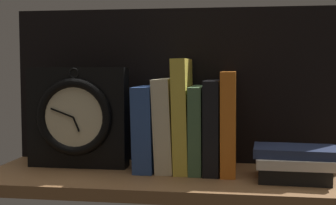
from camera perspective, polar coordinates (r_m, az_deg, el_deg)
The scene contains 10 objects.
ground_plane at distance 101.88cm, azimuth 1.15°, elevation -9.30°, with size 83.02×29.08×2.50cm, color brown.
back_panel at distance 112.95cm, azimuth 2.08°, elevation 2.05°, with size 83.02×1.20×36.55cm, color black.
book_blue_modern at distance 105.88cm, azimuth -2.49°, elevation -3.01°, with size 4.19×15.16×18.46cm, color #2D4C8E.
book_cream_twain at distance 105.04cm, azimuth -0.21°, elevation -2.61°, with size 3.75×14.44×20.14cm, color beige.
book_yellow_seinlanguage at distance 104.30cm, azimuth 1.82°, elevation -1.46°, with size 3.10×15.22×24.47cm, color gold.
book_green_romantic at distance 104.32cm, azimuth 3.58°, elevation -3.12°, with size 2.77×15.62×18.51cm, color #476B44.
book_black_skeptic at distance 104.00cm, azimuth 5.40°, elevation -2.78°, with size 3.26×16.43×19.86cm, color black.
book_orange_pandolfini at distance 103.76cm, azimuth 7.33°, elevation -2.29°, with size 3.11×16.97×21.73cm, color orange.
framed_clock at distance 108.67cm, azimuth -10.88°, elevation -1.75°, with size 22.63×6.41×22.63cm.
book_stack_side at distance 99.10cm, azimuth 14.94°, elevation -7.05°, with size 16.96×12.61×6.75cm.
Camera 1 is at (12.74, -98.20, 22.71)cm, focal length 50.52 mm.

